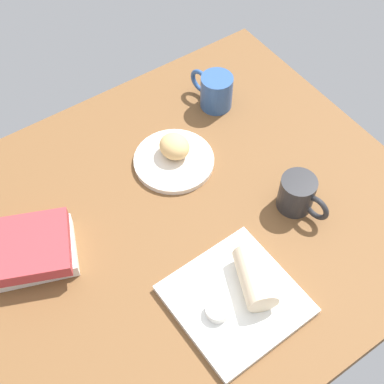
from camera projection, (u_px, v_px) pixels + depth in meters
The scene contains 9 objects.
dining_table at pixel (173, 227), 118.46cm from camera, with size 110.00×90.00×4.00cm, color brown.
round_plate at pixel (174, 161), 126.24cm from camera, with size 19.22×19.22×1.40cm, color silver.
scone_pastry at pixel (174, 146), 124.39cm from camera, with size 7.61×6.86×5.46cm, color tan.
square_plate at pixel (237, 298), 105.44cm from camera, with size 23.74×23.74×1.60cm, color white.
sauce_cup at pixel (218, 310), 101.92cm from camera, with size 4.79×4.79×2.06cm.
breakfast_wrap at pixel (255, 277), 103.82cm from camera, with size 6.28×6.28×12.21cm, color beige.
book_stack at pixel (28, 250), 108.85cm from camera, with size 22.99×20.73×6.70cm.
coffee_mug at pixel (298, 194), 115.94cm from camera, with size 7.98×12.56×8.63cm.
second_mug at pixel (215, 91), 134.54cm from camera, with size 8.18×13.02×9.22cm.
Camera 1 is at (32.17, 54.12, 102.74)cm, focal length 49.47 mm.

